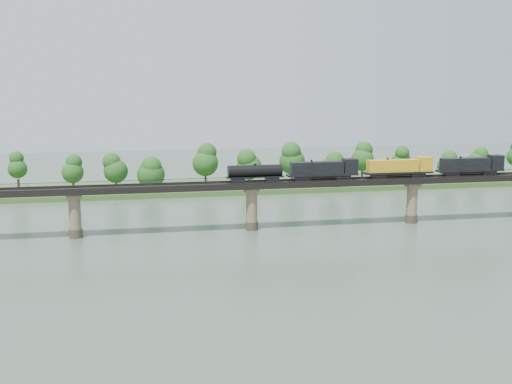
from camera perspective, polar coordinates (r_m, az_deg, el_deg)
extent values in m
plane|color=#3B4B3D|center=(122.68, 2.15, -6.63)|extent=(400.00, 400.00, 0.00)
cube|color=#305321|center=(204.11, -3.16, 0.44)|extent=(300.00, 24.00, 1.60)
cylinder|color=#473A2D|center=(149.12, -15.72, -3.55)|extent=(3.00, 3.00, 2.00)
cylinder|color=#877258|center=(148.14, -15.80, -1.86)|extent=(2.60, 2.60, 9.00)
cube|color=#877258|center=(147.37, -15.88, -0.34)|extent=(3.20, 3.20, 1.00)
cylinder|color=#473A2D|center=(150.80, -0.39, -3.00)|extent=(3.00, 3.00, 2.00)
cylinder|color=#877258|center=(149.83, -0.39, -1.33)|extent=(2.60, 2.60, 9.00)
cube|color=#877258|center=(149.08, -0.39, 0.18)|extent=(3.20, 3.20, 1.00)
cylinder|color=#473A2D|center=(162.63, 13.63, -2.32)|extent=(3.00, 3.00, 2.00)
cylinder|color=#877258|center=(161.72, 13.69, -0.76)|extent=(2.60, 2.60, 9.00)
cube|color=#877258|center=(161.03, 13.76, 0.64)|extent=(3.20, 3.20, 1.00)
cube|color=black|center=(148.86, -0.39, 0.65)|extent=(220.00, 5.00, 1.50)
cube|color=black|center=(148.00, -0.34, 0.92)|extent=(220.00, 0.12, 0.16)
cube|color=black|center=(149.45, -0.44, 1.01)|extent=(220.00, 0.12, 0.16)
cube|color=black|center=(146.30, -0.22, 1.05)|extent=(220.00, 0.10, 0.10)
cube|color=black|center=(150.96, -0.56, 1.34)|extent=(220.00, 0.10, 0.10)
cube|color=black|center=(146.35, -0.22, 0.92)|extent=(0.08, 0.08, 0.70)
cube|color=black|center=(151.01, -0.56, 1.21)|extent=(0.08, 0.08, 0.70)
cylinder|color=#382619|center=(204.12, -20.35, 0.56)|extent=(0.70, 0.70, 3.71)
sphere|color=#164413|center=(203.40, -20.43, 1.94)|extent=(5.67, 5.67, 5.67)
sphere|color=#164413|center=(203.00, -20.49, 2.80)|extent=(4.25, 4.25, 4.25)
cylinder|color=#382619|center=(194.26, -15.92, 0.32)|extent=(0.70, 0.70, 3.51)
sphere|color=#164413|center=(193.54, -15.99, 1.68)|extent=(6.31, 6.31, 6.31)
sphere|color=#164413|center=(193.14, -16.03, 2.54)|extent=(4.73, 4.73, 4.73)
cylinder|color=#382619|center=(196.01, -12.31, 0.54)|extent=(0.70, 0.70, 3.34)
sphere|color=#164413|center=(195.32, -12.36, 1.83)|extent=(7.18, 7.18, 7.18)
sphere|color=#164413|center=(194.94, -12.39, 2.64)|extent=(5.39, 5.39, 5.39)
cylinder|color=#382619|center=(193.36, -9.29, 0.43)|extent=(0.70, 0.70, 2.83)
sphere|color=#164413|center=(192.75, -9.33, 1.53)|extent=(8.26, 8.26, 8.26)
sphere|color=#164413|center=(192.41, -9.35, 2.23)|extent=(6.19, 6.19, 6.19)
cylinder|color=#382619|center=(200.79, -4.51, 1.06)|extent=(0.70, 0.70, 3.96)
sphere|color=#164413|center=(200.01, -4.53, 2.56)|extent=(8.07, 8.07, 8.07)
sphere|color=#164413|center=(199.59, -4.54, 3.50)|extent=(6.05, 6.05, 6.05)
cylinder|color=#382619|center=(201.24, -0.62, 1.01)|extent=(0.70, 0.70, 3.27)
sphere|color=#164413|center=(200.58, -0.62, 2.24)|extent=(8.03, 8.03, 8.03)
sphere|color=#164413|center=(200.22, -0.62, 3.01)|extent=(6.02, 6.02, 6.02)
cylinder|color=#382619|center=(205.23, 3.21, 1.27)|extent=(0.70, 0.70, 3.92)
sphere|color=#164413|center=(204.47, 3.23, 2.72)|extent=(8.29, 8.29, 8.29)
sphere|color=#164413|center=(204.07, 3.24, 3.63)|extent=(6.21, 6.21, 6.21)
cylinder|color=#382619|center=(201.61, 6.71, 0.93)|extent=(0.70, 0.70, 3.02)
sphere|color=#164413|center=(201.00, 6.73, 2.06)|extent=(7.74, 7.74, 7.74)
sphere|color=#164413|center=(200.66, 6.75, 2.77)|extent=(5.80, 5.80, 5.80)
cylinder|color=#382619|center=(213.89, 9.40, 1.50)|extent=(0.70, 0.70, 3.80)
sphere|color=#164413|center=(213.19, 9.44, 2.85)|extent=(7.47, 7.47, 7.47)
sphere|color=#164413|center=(212.81, 9.47, 3.69)|extent=(5.60, 5.60, 5.60)
cylinder|color=#382619|center=(219.18, 12.74, 1.54)|extent=(0.70, 0.70, 3.38)
sphere|color=#164413|center=(218.56, 12.79, 2.71)|extent=(6.23, 6.23, 6.23)
sphere|color=#164413|center=(218.22, 12.81, 3.44)|extent=(4.67, 4.67, 4.67)
cylinder|color=#382619|center=(219.91, 16.66, 1.31)|extent=(0.70, 0.70, 2.77)
sphere|color=#164413|center=(219.39, 16.71, 2.26)|extent=(7.04, 7.04, 7.04)
sphere|color=#164413|center=(219.10, 16.74, 2.86)|extent=(5.28, 5.28, 5.28)
cylinder|color=#382619|center=(230.71, 19.00, 1.61)|extent=(0.70, 0.70, 2.94)
sphere|color=#164413|center=(230.19, 19.06, 2.57)|extent=(6.73, 6.73, 6.73)
sphere|color=#164413|center=(229.90, 19.10, 3.18)|extent=(5.05, 5.05, 5.05)
cube|color=black|center=(169.86, 19.94, 1.66)|extent=(3.61, 2.17, 0.99)
cube|color=black|center=(165.03, 16.97, 1.59)|extent=(3.61, 2.17, 0.99)
cube|color=black|center=(167.30, 18.49, 1.84)|extent=(17.17, 2.71, 0.45)
cube|color=black|center=(166.43, 18.11, 2.40)|extent=(12.65, 2.44, 2.89)
cube|color=black|center=(170.45, 20.52, 2.52)|extent=(3.25, 2.71, 3.43)
cylinder|color=black|center=(167.37, 18.48, 1.67)|extent=(5.42, 1.27, 1.27)
cube|color=black|center=(161.05, 14.12, 1.52)|extent=(3.61, 2.17, 0.99)
cube|color=black|center=(157.16, 10.82, 1.44)|extent=(3.61, 2.17, 0.99)
cube|color=black|center=(158.95, 12.50, 1.71)|extent=(17.17, 2.71, 0.45)
cube|color=gold|center=(158.18, 12.07, 2.30)|extent=(12.65, 2.44, 2.89)
cube|color=gold|center=(161.46, 14.74, 2.44)|extent=(3.25, 2.71, 3.43)
cylinder|color=black|center=(159.02, 12.49, 1.53)|extent=(5.42, 1.27, 1.27)
cube|color=black|center=(154.09, 7.69, 1.36)|extent=(3.61, 2.17, 0.99)
cube|color=black|center=(151.26, 4.12, 1.26)|extent=(3.61, 2.17, 0.99)
cube|color=black|center=(152.51, 5.93, 1.54)|extent=(17.17, 2.71, 0.45)
cube|color=black|center=(151.88, 5.45, 2.15)|extent=(12.65, 2.44, 2.89)
cube|color=black|center=(154.29, 8.35, 2.32)|extent=(3.25, 2.71, 3.43)
cylinder|color=black|center=(152.58, 5.92, 1.36)|extent=(5.42, 1.27, 1.27)
cube|color=black|center=(149.59, 1.44, 1.18)|extent=(3.16, 1.99, 0.99)
cube|color=black|center=(148.11, -1.64, 1.09)|extent=(3.16, 1.99, 0.99)
cube|color=black|center=(148.71, -0.09, 1.36)|extent=(13.56, 2.17, 0.27)
cylinder|color=black|center=(148.49, -0.09, 1.91)|extent=(12.65, 2.71, 2.71)
cylinder|color=black|center=(148.28, -0.09, 2.46)|extent=(0.63, 0.63, 0.45)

